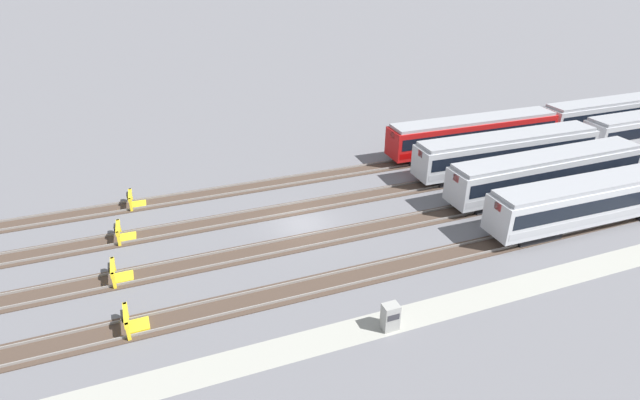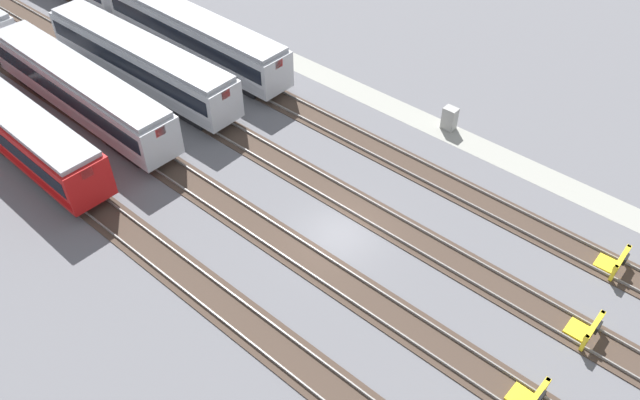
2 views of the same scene
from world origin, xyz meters
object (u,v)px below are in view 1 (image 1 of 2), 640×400
at_px(subway_car_back_row_leftmost, 507,152).
at_px(bumper_stop_nearest_track, 132,321).
at_px(subway_car_front_row_centre, 546,173).
at_px(bumper_stop_middle_track, 123,233).
at_px(subway_car_front_row_rightmost, 613,113).
at_px(electrical_cabinet, 390,317).
at_px(bumper_stop_near_inner_track, 118,273).
at_px(subway_car_back_row_centre, 473,134).
at_px(bumper_stop_far_inner_track, 134,200).
at_px(subway_car_front_row_left_inner, 596,199).

bearing_deg(subway_car_back_row_leftmost, bumper_stop_nearest_track, -163.08).
bearing_deg(subway_car_front_row_centre, bumper_stop_nearest_track, -171.23).
height_order(subway_car_back_row_leftmost, bumper_stop_nearest_track, subway_car_back_row_leftmost).
height_order(subway_car_back_row_leftmost, bumper_stop_middle_track, subway_car_back_row_leftmost).
xyz_separation_m(subway_car_front_row_rightmost, electrical_cabinet, (-38.36, -20.13, -1.24)).
bearing_deg(bumper_stop_near_inner_track, subway_car_front_row_centre, 0.10).
bearing_deg(subway_car_front_row_centre, subway_car_back_row_centre, 90.00).
relative_size(bumper_stop_far_inner_track, electrical_cabinet, 1.26).
distance_m(subway_car_front_row_left_inner, subway_car_back_row_centre, 15.07).
bearing_deg(electrical_cabinet, bumper_stop_far_inner_track, 122.03).
bearing_deg(subway_car_front_row_rightmost, subway_car_front_row_left_inner, -140.91).
distance_m(bumper_stop_middle_track, electrical_cabinet, 20.26).
relative_size(subway_car_back_row_leftmost, bumper_stop_far_inner_track, 8.99).
distance_m(bumper_stop_far_inner_track, electrical_cabinet, 23.69).
distance_m(subway_car_back_row_leftmost, bumper_stop_near_inner_track, 34.06).
height_order(subway_car_front_row_rightmost, bumper_stop_nearest_track, subway_car_front_row_rightmost).
distance_m(subway_car_back_row_centre, electrical_cabinet, 28.14).
bearing_deg(electrical_cabinet, bumper_stop_middle_track, 132.01).
bearing_deg(subway_car_front_row_rightmost, subway_car_front_row_centre, -151.68).
height_order(subway_car_front_row_left_inner, electrical_cabinet, subway_car_front_row_left_inner).
distance_m(subway_car_back_row_leftmost, electrical_cabinet, 24.82).
distance_m(subway_car_front_row_left_inner, bumper_stop_near_inner_track, 34.06).
relative_size(subway_car_front_row_left_inner, bumper_stop_middle_track, 8.99).
distance_m(subway_car_front_row_centre, bumper_stop_far_inner_track, 33.83).
height_order(subway_car_front_row_left_inner, subway_car_back_row_centre, same).
xyz_separation_m(subway_car_front_row_centre, bumper_stop_far_inner_track, (-32.28, 10.01, -1.53)).
xyz_separation_m(bumper_stop_middle_track, electrical_cabinet, (13.56, -15.05, 0.29)).
relative_size(subway_car_back_row_centre, bumper_stop_near_inner_track, 9.03).
relative_size(subway_car_front_row_left_inner, bumper_stop_near_inner_track, 9.02).
bearing_deg(subway_car_back_row_leftmost, bumper_stop_far_inner_track, 171.08).
distance_m(bumper_stop_near_inner_track, bumper_stop_middle_track, 5.05).
height_order(subway_car_front_row_centre, subway_car_back_row_centre, same).
distance_m(subway_car_front_row_rightmost, bumper_stop_middle_track, 52.19).
bearing_deg(bumper_stop_middle_track, electrical_cabinet, -47.99).
distance_m(subway_car_back_row_centre, bumper_stop_near_inner_track, 35.15).
distance_m(subway_car_front_row_rightmost, subway_car_back_row_centre, 18.65).
bearing_deg(bumper_stop_far_inner_track, subway_car_back_row_centre, -0.07).
bearing_deg(bumper_stop_nearest_track, bumper_stop_far_inner_track, 87.26).
bearing_deg(subway_car_front_row_centre, bumper_stop_middle_track, 171.50).
bearing_deg(subway_car_front_row_rightmost, subway_car_back_row_centre, -179.77).
height_order(subway_car_front_row_centre, bumper_stop_nearest_track, subway_car_front_row_centre).
xyz_separation_m(subway_car_front_row_left_inner, electrical_cabinet, (-19.71, -4.97, -1.24)).
distance_m(subway_car_front_row_centre, subway_car_front_row_rightmost, 21.18).
bearing_deg(bumper_stop_nearest_track, bumper_stop_near_inner_track, 97.38).
relative_size(subway_car_front_row_centre, subway_car_back_row_centre, 1.00).
bearing_deg(bumper_stop_far_inner_track, subway_car_back_row_leftmost, -8.92).
xyz_separation_m(subway_car_back_row_centre, bumper_stop_middle_track, (-33.27, -5.00, -1.53)).
relative_size(bumper_stop_nearest_track, bumper_stop_near_inner_track, 1.00).
bearing_deg(subway_car_back_row_leftmost, subway_car_back_row_centre, 90.00).
distance_m(subway_car_front_row_rightmost, electrical_cabinet, 43.34).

